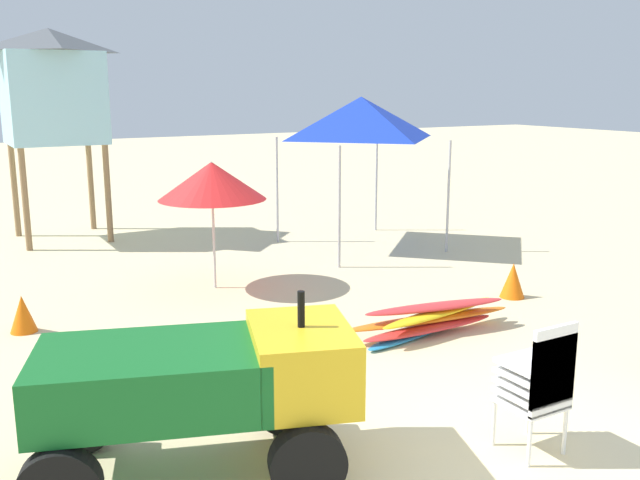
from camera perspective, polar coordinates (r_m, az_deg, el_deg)
ground at (r=6.36m, az=15.42°, el=-17.42°), size 80.00×80.00×0.00m
utility_cart at (r=5.84m, az=-9.47°, el=-11.29°), size 2.80×1.98×1.50m
stacked_plastic_chairs at (r=6.34m, az=17.43°, el=-10.63°), size 0.48×0.48×1.20m
surfboard_pile at (r=9.17m, az=8.90°, el=-6.36°), size 2.43×0.75×0.40m
popup_canopy at (r=13.70m, az=3.33°, el=9.81°), size 2.46×2.46×2.92m
lifeguard_tower at (r=15.35m, az=-20.82°, el=11.52°), size 1.98×1.98×4.23m
beach_umbrella_mid at (r=10.94m, az=-8.72°, el=4.75°), size 1.66×1.66×1.99m
traffic_cone_near at (r=10.99m, az=15.30°, el=-3.16°), size 0.37×0.37×0.53m
traffic_cone_far at (r=9.91m, az=-22.88°, el=-5.51°), size 0.34×0.34×0.49m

